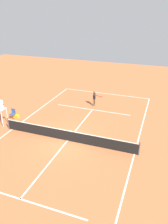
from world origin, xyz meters
TOP-DOWN VIEW (x-y plane):
  - ground_plane at (0.00, 0.00)m, footprint 60.00×60.00m
  - court_lines at (0.00, 0.00)m, footprint 10.92×23.86m
  - tennis_net at (0.00, 0.00)m, footprint 11.52×0.10m
  - player_serving at (0.13, -7.60)m, footprint 1.21×0.87m
  - tennis_ball at (1.92, -5.67)m, footprint 0.07×0.07m
  - umpire_chair at (6.79, -0.48)m, footprint 0.80×0.80m
  - courtside_chair_mid at (6.69, -1.94)m, footprint 0.44×0.46m
  - equipment_bag at (6.61, -2.15)m, footprint 0.76×0.32m

SIDE VIEW (x-z plane):
  - ground_plane at x=0.00m, z-range 0.00..0.00m
  - court_lines at x=0.00m, z-range 0.00..0.01m
  - tennis_ball at x=1.92m, z-range 0.00..0.07m
  - equipment_bag at x=6.61m, z-range 0.00..0.30m
  - tennis_net at x=0.00m, z-range -0.04..1.03m
  - courtside_chair_mid at x=6.69m, z-range 0.06..1.01m
  - player_serving at x=0.13m, z-range 0.16..1.89m
  - umpire_chair at x=6.79m, z-range 0.40..2.81m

